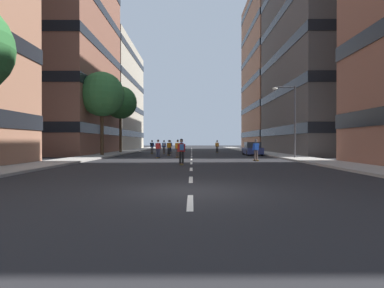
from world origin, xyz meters
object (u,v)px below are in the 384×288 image
Objects in this scene: street_tree_near at (102,94)px; skater_2 at (182,150)px; streetlamp_right at (291,114)px; skater_3 at (218,146)px; skater_7 at (178,148)px; parked_car_near at (253,149)px; skater_9 at (182,146)px; skater_8 at (152,146)px; skater_6 at (169,147)px; skater_4 at (256,149)px; skater_0 at (159,148)px; street_tree_mid at (121,103)px; skater_1 at (165,146)px; skater_5 at (171,146)px.

street_tree_near reaches higher than skater_2.
skater_3 is (-5.44, 16.50, -3.15)m from streetlamp_right.
skater_7 is at bearing -109.41° from skater_3.
skater_9 is (-8.47, 7.91, 0.32)m from parked_car_near.
skater_9 is at bearing 123.37° from streetlamp_right.
skater_2 and skater_8 have the same top height.
skater_2 is at bearing -142.20° from streetlamp_right.
streetlamp_right reaches higher than skater_6.
skater_2 is 24.43m from skater_3.
skater_7 is 13.59m from skater_9.
skater_6 is (7.15, 1.90, -5.71)m from street_tree_near.
parked_car_near is 2.47× the size of skater_7.
skater_4 is 1.00× the size of skater_6.
skater_6 is (-11.65, 7.49, -3.15)m from streetlamp_right.
skater_0 is 1.00× the size of skater_4.
skater_1 is (6.08, -1.54, -5.88)m from street_tree_mid.
skater_2 is at bearing -100.12° from skater_3.
skater_0 is 1.00× the size of skater_8.
skater_3 is 10.94m from skater_6.
street_tree_mid is 24.74m from skater_2.
skater_2 and skater_9 have the same top height.
skater_3 is 15.02m from skater_7.
skater_3 is 9.62m from skater_8.
street_tree_mid is at bearing 116.28° from skater_0.
street_tree_near is at bearing -122.98° from skater_8.
skater_0 is 15.42m from skater_5.
street_tree_mid reaches higher than parked_car_near.
skater_8 is at bearing -138.64° from skater_9.
street_tree_mid is at bearing 165.77° from skater_1.
skater_5 is at bearing 59.53° from street_tree_near.
skater_4 is 21.67m from skater_5.
skater_6 is at bearing -63.19° from skater_8.
skater_0 and skater_9 have the same top height.
street_tree_mid is at bearing -171.65° from skater_9.
street_tree_mid is 5.07× the size of skater_5.
street_tree_mid is at bearing 130.10° from skater_4.
skater_4 is (-3.80, -3.10, -3.15)m from streetlamp_right.
skater_8 is (-1.97, 11.13, 0.03)m from skater_0.
skater_0 is at bearing 173.08° from streetlamp_right.
skater_2 is 1.00× the size of skater_3.
skater_2 is at bearing -81.81° from skater_1.
skater_3 and skater_6 have the same top height.
skater_3 is (7.27, 3.34, -0.03)m from skater_1.
street_tree_near is 5.05× the size of skater_1.
skater_9 is (1.79, 14.43, 0.03)m from skater_0.
skater_7 is (-6.63, 5.43, 0.00)m from skater_4.
skater_0 is at bearing -79.97° from skater_8.
skater_2 is at bearing -74.30° from skater_0.
skater_7 is (2.28, -10.83, -0.03)m from skater_1.
street_tree_mid is 11.75m from skater_6.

